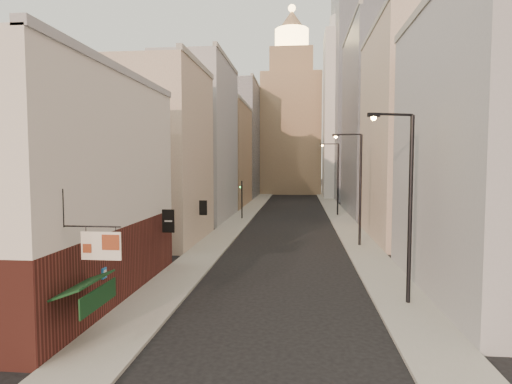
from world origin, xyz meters
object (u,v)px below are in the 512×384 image
clock_tower (291,120)px  streetlamp_mid (358,183)px  white_tower (343,108)px  streetlamp_far (336,175)px  streetlamp_near (406,197)px  traffic_light_left (242,193)px

clock_tower → streetlamp_mid: clock_tower is taller
white_tower → streetlamp_mid: size_ratio=4.21×
streetlamp_far → white_tower: bearing=85.8°
streetlamp_near → streetlamp_far: (-0.38, 37.27, 0.10)m
white_tower → traffic_light_left: 42.39m
traffic_light_left → streetlamp_far: bearing=-136.9°
clock_tower → streetlamp_far: size_ratio=4.50×
streetlamp_near → streetlamp_mid: bearing=71.2°
clock_tower → streetlamp_far: clock_tower is taller
streetlamp_mid → streetlamp_far: 21.70m
streetlamp_mid → streetlamp_far: size_ratio=0.99×
streetlamp_mid → streetlamp_far: bearing=90.7°
clock_tower → streetlamp_near: clock_tower is taller
white_tower → streetlamp_mid: bearing=-94.2°
streetlamp_near → traffic_light_left: 34.81m
streetlamp_mid → traffic_light_left: bearing=127.3°
streetlamp_far → traffic_light_left: streetlamp_far is taller
streetlamp_near → streetlamp_mid: 15.57m
streetlamp_near → streetlamp_mid: streetlamp_mid is taller
white_tower → streetlamp_far: (-3.89, -31.10, -12.91)m
streetlamp_near → traffic_light_left: bearing=91.4°
clock_tower → streetlamp_near: (7.49, -82.37, -12.03)m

